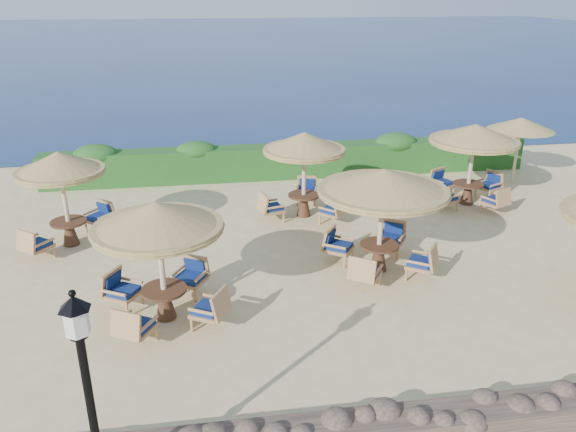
{
  "coord_description": "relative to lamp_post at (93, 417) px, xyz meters",
  "views": [
    {
      "loc": [
        -3.21,
        -12.71,
        6.57
      ],
      "look_at": [
        -1.24,
        0.12,
        1.3
      ],
      "focal_mm": 35.0,
      "sensor_mm": 36.0,
      "label": 1
    }
  ],
  "objects": [
    {
      "name": "cafe_set_5",
      "position": [
        10.02,
        10.27,
        0.28
      ],
      "size": [
        2.83,
        2.83,
        2.65
      ],
      "color": "beige",
      "rests_on": "ground"
    },
    {
      "name": "hedge",
      "position": [
        4.8,
        14.0,
        -0.95
      ],
      "size": [
        18.0,
        0.9,
        1.2
      ],
      "primitive_type": "cube",
      "color": "#184817",
      "rests_on": "ground"
    },
    {
      "name": "cafe_set_4",
      "position": [
        4.53,
        10.03,
        0.28
      ],
      "size": [
        2.69,
        2.69,
        2.65
      ],
      "color": "beige",
      "rests_on": "ground"
    },
    {
      "name": "sea",
      "position": [
        4.8,
        76.8,
        -1.55
      ],
      "size": [
        160.0,
        160.0,
        0.0
      ],
      "primitive_type": "plane",
      "color": "#0B1C4B",
      "rests_on": "ground"
    },
    {
      "name": "lamp_post",
      "position": [
        0.0,
        0.0,
        0.0
      ],
      "size": [
        0.44,
        0.44,
        3.31
      ],
      "color": "black",
      "rests_on": "ground"
    },
    {
      "name": "extra_parasol",
      "position": [
        12.6,
        12.0,
        0.62
      ],
      "size": [
        2.3,
        2.3,
        2.41
      ],
      "color": "beige",
      "rests_on": "ground"
    },
    {
      "name": "cafe_set_3",
      "position": [
        -2.19,
        8.92,
        0.35
      ],
      "size": [
        2.33,
        2.64,
        2.65
      ],
      "color": "beige",
      "rests_on": "ground"
    },
    {
      "name": "cafe_set_0",
      "position": [
        0.58,
        4.74,
        0.24
      ],
      "size": [
        2.78,
        2.78,
        2.65
      ],
      "color": "beige",
      "rests_on": "ground"
    },
    {
      "name": "cafe_set_1",
      "position": [
        5.74,
        6.19,
        0.36
      ],
      "size": [
        3.18,
        3.18,
        2.65
      ],
      "color": "beige",
      "rests_on": "ground"
    },
    {
      "name": "ground",
      "position": [
        4.8,
        6.8,
        -1.55
      ],
      "size": [
        120.0,
        120.0,
        0.0
      ],
      "primitive_type": "plane",
      "color": "beige",
      "rests_on": "ground"
    },
    {
      "name": "stone_wall",
      "position": [
        4.8,
        0.6,
        -1.33
      ],
      "size": [
        15.0,
        0.65,
        0.44
      ],
      "primitive_type": "cube",
      "color": "brown",
      "rests_on": "ground"
    }
  ]
}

